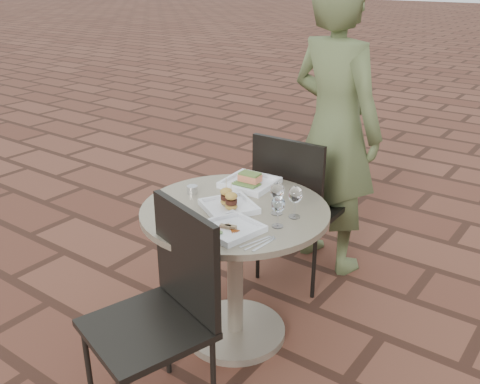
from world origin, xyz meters
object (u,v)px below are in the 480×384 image
Objects in this scene: chair_near at (165,300)px; plate_tuna at (230,228)px; chair_far at (295,198)px; diner at (335,129)px; plate_salmon at (250,182)px; cafe_table at (235,253)px; plate_sliders at (229,204)px.

plate_tuna is (0.06, 0.36, 0.19)m from chair_near.
chair_far and chair_near have the same top height.
plate_tuna is at bearing 99.00° from chair_far.
diner is 0.73m from plate_salmon.
plate_sliders is at bearing -122.59° from cafe_table.
cafe_table is 0.28m from plate_sliders.
diner reaches higher than plate_sliders.
chair_far is (-0.03, 0.63, 0.07)m from cafe_table.
chair_near reaches higher than cafe_table.
chair_near is 0.88m from plate_salmon.
chair_far reaches higher than plate_sliders.
diner is at bearing 88.27° from plate_sliders.
cafe_table is 0.97× the size of chair_near.
plate_salmon is 0.53m from plate_tuna.
chair_near is 2.98× the size of plate_sliders.
plate_salmon is (-0.11, 0.27, 0.27)m from cafe_table.
chair_far is at bearing 93.02° from cafe_table.
cafe_table is 3.30× the size of plate_tuna.
plate_salmon is at bearing 94.29° from diner.
chair_far is 3.48× the size of plate_salmon.
chair_near is (0.07, -0.56, 0.07)m from cafe_table.
plate_sliders reaches higher than plate_tuna.
plate_sliders is at bearing -73.15° from plate_salmon.
plate_tuna is at bearing -51.21° from plate_sliders.
chair_far is at bearing 91.48° from plate_sliders.
cafe_table is at bearing 57.41° from plate_sliders.
chair_far is 0.87m from plate_tuna.
diner reaches higher than plate_salmon.
cafe_table is 1.07m from diner.
plate_salmon is at bearing 118.71° from chair_near.
plate_salmon is 0.98× the size of plate_tuna.
cafe_table is at bearing 91.18° from chair_far.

